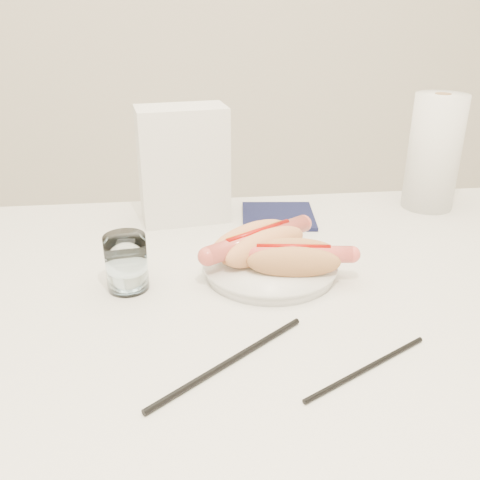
{
  "coord_description": "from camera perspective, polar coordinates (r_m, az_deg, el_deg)",
  "views": [
    {
      "loc": [
        -0.09,
        -0.69,
        1.15
      ],
      "look_at": [
        -0.01,
        0.03,
        0.82
      ],
      "focal_mm": 39.52,
      "sensor_mm": 36.0,
      "label": 1
    }
  ],
  "objects": [
    {
      "name": "paper_towel_roll",
      "position": [
        1.15,
        20.21,
        8.85
      ],
      "size": [
        0.12,
        0.12,
        0.23
      ],
      "primitive_type": "cylinder",
      "rotation": [
        0.0,
        0.0,
        0.22
      ],
      "color": "white",
      "rests_on": "table"
    },
    {
      "name": "chopstick_far",
      "position": [
        0.66,
        13.56,
        -13.28
      ],
      "size": [
        0.18,
        0.1,
        0.01
      ],
      "primitive_type": "cylinder",
      "rotation": [
        0.0,
        1.57,
        0.5
      ],
      "color": "black",
      "rests_on": "table"
    },
    {
      "name": "chopstick_near",
      "position": [
        0.65,
        -1.11,
        -12.95
      ],
      "size": [
        0.2,
        0.16,
        0.01
      ],
      "primitive_type": "cylinder",
      "rotation": [
        0.0,
        1.57,
        0.66
      ],
      "color": "black",
      "rests_on": "table"
    },
    {
      "name": "napkin_box",
      "position": [
        1.02,
        -6.15,
        8.06
      ],
      "size": [
        0.18,
        0.11,
        0.22
      ],
      "primitive_type": "cube",
      "rotation": [
        0.0,
        0.0,
        0.14
      ],
      "color": "silver",
      "rests_on": "table"
    },
    {
      "name": "hotdog_right",
      "position": [
        0.81,
        5.74,
        -1.96
      ],
      "size": [
        0.18,
        0.09,
        0.05
      ],
      "rotation": [
        0.0,
        0.0,
        -0.14
      ],
      "color": "#C2824C",
      "rests_on": "plate"
    },
    {
      "name": "hotdog_left",
      "position": [
        0.84,
        1.99,
        -0.39
      ],
      "size": [
        0.18,
        0.15,
        0.05
      ],
      "rotation": [
        0.0,
        0.0,
        0.56
      ],
      "color": "#E9975D",
      "rests_on": "plate"
    },
    {
      "name": "water_glass",
      "position": [
        0.8,
        -12.16,
        -2.4
      ],
      "size": [
        0.06,
        0.06,
        0.09
      ],
      "primitive_type": "cylinder",
      "color": "white",
      "rests_on": "table"
    },
    {
      "name": "navy_napkin",
      "position": [
        1.06,
        4.13,
        2.6
      ],
      "size": [
        0.16,
        0.16,
        0.01
      ],
      "primitive_type": "cube",
      "rotation": [
        0.0,
        0.0,
        -0.11
      ],
      "color": "#101333",
      "rests_on": "table"
    },
    {
      "name": "plate",
      "position": [
        0.84,
        3.24,
        -3.09
      ],
      "size": [
        0.25,
        0.25,
        0.02
      ],
      "primitive_type": "cylinder",
      "rotation": [
        0.0,
        0.0,
        0.23
      ],
      "color": "silver",
      "rests_on": "table"
    },
    {
      "name": "table",
      "position": [
        0.83,
        1.01,
        -8.83
      ],
      "size": [
        1.2,
        0.8,
        0.75
      ],
      "color": "silver",
      "rests_on": "ground"
    }
  ]
}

